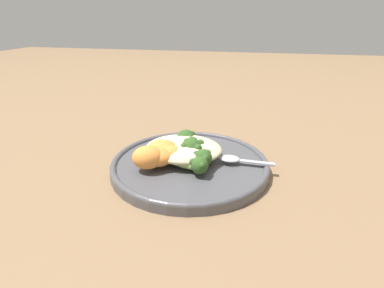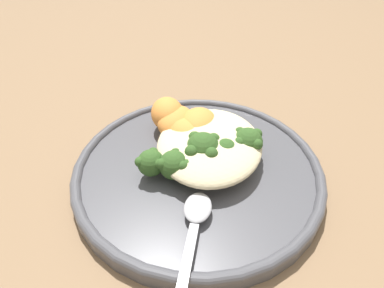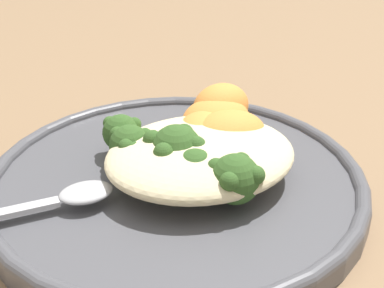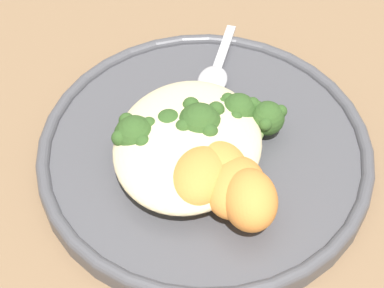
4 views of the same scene
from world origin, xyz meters
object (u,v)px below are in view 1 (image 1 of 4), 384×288
object	(u,v)px
broccoli_stalk_0	(189,163)
broccoli_stalk_1	(192,158)
sweet_potato_chunk_1	(148,157)
broccoli_stalk_4	(189,147)
broccoli_stalk_5	(183,142)
sweet_potato_chunk_3	(170,154)
sweet_potato_chunk_2	(157,156)
spoon	(235,159)
sweet_potato_chunk_0	(163,150)
broccoli_stalk_3	(189,149)
plate	(190,164)
broccoli_stalk_2	(194,157)
quinoa_mound	(183,149)

from	to	relation	value
broccoli_stalk_0	broccoli_stalk_1	distance (m)	0.02
broccoli_stalk_1	sweet_potato_chunk_1	world-z (taller)	sweet_potato_chunk_1
broccoli_stalk_4	broccoli_stalk_5	distance (m)	0.03
sweet_potato_chunk_3	broccoli_stalk_4	bearing A→B (deg)	61.00
broccoli_stalk_0	broccoli_stalk_4	xyz separation A→B (m)	(-0.02, 0.07, 0.00)
sweet_potato_chunk_2	spoon	distance (m)	0.15
broccoli_stalk_0	sweet_potato_chunk_0	distance (m)	0.07
sweet_potato_chunk_1	spoon	xyz separation A→B (m)	(0.15, 0.06, -0.02)
broccoli_stalk_0	broccoli_stalk_1	size ratio (longest dim) A/B	0.94
broccoli_stalk_5	sweet_potato_chunk_3	world-z (taller)	broccoli_stalk_5
sweet_potato_chunk_0	sweet_potato_chunk_2	distance (m)	0.03
broccoli_stalk_1	sweet_potato_chunk_2	distance (m)	0.06
broccoli_stalk_3	broccoli_stalk_5	bearing A→B (deg)	88.79
sweet_potato_chunk_2	sweet_potato_chunk_3	xyz separation A→B (m)	(0.02, 0.02, -0.00)
plate	sweet_potato_chunk_2	xyz separation A→B (m)	(-0.05, -0.04, 0.03)
broccoli_stalk_4	broccoli_stalk_1	bearing A→B (deg)	-123.59
broccoli_stalk_0	sweet_potato_chunk_2	world-z (taller)	sweet_potato_chunk_2
broccoli_stalk_1	broccoli_stalk_2	world-z (taller)	broccoli_stalk_1
quinoa_mound	broccoli_stalk_2	bearing A→B (deg)	-40.20
broccoli_stalk_2	sweet_potato_chunk_0	world-z (taller)	sweet_potato_chunk_0
plate	sweet_potato_chunk_3	xyz separation A→B (m)	(-0.03, -0.02, 0.03)
broccoli_stalk_1	sweet_potato_chunk_1	distance (m)	0.08
sweet_potato_chunk_3	spoon	world-z (taller)	sweet_potato_chunk_3
broccoli_stalk_5	sweet_potato_chunk_1	world-z (taller)	sweet_potato_chunk_1
quinoa_mound	spoon	xyz separation A→B (m)	(0.10, -0.00, -0.01)
sweet_potato_chunk_0	spoon	xyz separation A→B (m)	(0.13, 0.02, -0.01)
quinoa_mound	sweet_potato_chunk_1	size ratio (longest dim) A/B	2.70
quinoa_mound	sweet_potato_chunk_3	world-z (taller)	sweet_potato_chunk_3
sweet_potato_chunk_0	sweet_potato_chunk_1	distance (m)	0.05
sweet_potato_chunk_3	spoon	bearing A→B (deg)	14.67
broccoli_stalk_3	spoon	world-z (taller)	broccoli_stalk_3
sweet_potato_chunk_0	sweet_potato_chunk_3	world-z (taller)	sweet_potato_chunk_0
plate	sweet_potato_chunk_1	world-z (taller)	sweet_potato_chunk_1
sweet_potato_chunk_0	sweet_potato_chunk_1	world-z (taller)	sweet_potato_chunk_1
sweet_potato_chunk_3	quinoa_mound	bearing A→B (deg)	62.42
sweet_potato_chunk_1	sweet_potato_chunk_2	bearing A→B (deg)	50.13
broccoli_stalk_3	spoon	distance (m)	0.09
quinoa_mound	broccoli_stalk_5	distance (m)	0.03
broccoli_stalk_5	sweet_potato_chunk_3	distance (m)	0.06
plate	broccoli_stalk_1	xyz separation A→B (m)	(0.01, -0.02, 0.02)
broccoli_stalk_5	broccoli_stalk_1	bearing A→B (deg)	-138.36
plate	sweet_potato_chunk_0	distance (m)	0.06
broccoli_stalk_5	spoon	xyz separation A→B (m)	(0.11, -0.03, -0.01)
sweet_potato_chunk_1	sweet_potato_chunk_2	distance (m)	0.02
broccoli_stalk_4	sweet_potato_chunk_2	xyz separation A→B (m)	(-0.05, -0.06, 0.00)
broccoli_stalk_3	sweet_potato_chunk_3	bearing A→B (deg)	-172.50
sweet_potato_chunk_3	broccoli_stalk_5	bearing A→B (deg)	82.98
broccoli_stalk_0	sweet_potato_chunk_3	world-z (taller)	sweet_potato_chunk_3
broccoli_stalk_2	sweet_potato_chunk_3	xyz separation A→B (m)	(-0.04, -0.01, 0.00)
broccoli_stalk_3	sweet_potato_chunk_2	distance (m)	0.07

